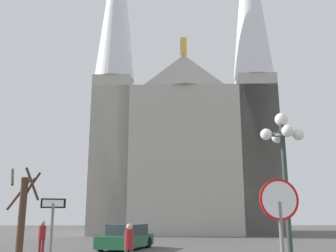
{
  "coord_description": "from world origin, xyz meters",
  "views": [
    {
      "loc": [
        0.45,
        -6.18,
        2.02
      ],
      "look_at": [
        0.9,
        17.36,
        7.5
      ],
      "focal_mm": 40.12,
      "sensor_mm": 36.0,
      "label": 1
    }
  ],
  "objects_px": {
    "bare_tree": "(22,213)",
    "parked_car_near_green": "(126,238)",
    "cathedral": "(184,138)",
    "street_lamp": "(284,159)",
    "stop_sign": "(280,218)",
    "pedestrian_standing": "(129,244)",
    "pedestrian_walking": "(42,235)",
    "one_way_arrow_sign": "(51,239)"
  },
  "relations": [
    {
      "from": "bare_tree",
      "to": "pedestrian_walking",
      "type": "bearing_deg",
      "value": 78.98
    },
    {
      "from": "stop_sign",
      "to": "bare_tree",
      "type": "xyz_separation_m",
      "value": [
        -8.26,
        8.58,
        0.1
      ]
    },
    {
      "from": "pedestrian_walking",
      "to": "pedestrian_standing",
      "type": "xyz_separation_m",
      "value": [
        4.42,
        -4.81,
        -0.01
      ]
    },
    {
      "from": "one_way_arrow_sign",
      "to": "pedestrian_standing",
      "type": "xyz_separation_m",
      "value": [
        1.44,
        4.33,
        -0.43
      ]
    },
    {
      "from": "street_lamp",
      "to": "stop_sign",
      "type": "bearing_deg",
      "value": -110.23
    },
    {
      "from": "pedestrian_walking",
      "to": "pedestrian_standing",
      "type": "bearing_deg",
      "value": -47.46
    },
    {
      "from": "street_lamp",
      "to": "parked_car_near_green",
      "type": "xyz_separation_m",
      "value": [
        -6.02,
        10.36,
        -3.09
      ]
    },
    {
      "from": "stop_sign",
      "to": "parked_car_near_green",
      "type": "xyz_separation_m",
      "value": [
        -4.4,
        14.75,
        -1.27
      ]
    },
    {
      "from": "pedestrian_standing",
      "to": "parked_car_near_green",
      "type": "bearing_deg",
      "value": 95.62
    },
    {
      "from": "one_way_arrow_sign",
      "to": "parked_car_near_green",
      "type": "relative_size",
      "value": 0.52
    },
    {
      "from": "cathedral",
      "to": "bare_tree",
      "type": "height_order",
      "value": "cathedral"
    },
    {
      "from": "stop_sign",
      "to": "street_lamp",
      "type": "relative_size",
      "value": 0.51
    },
    {
      "from": "cathedral",
      "to": "stop_sign",
      "type": "distance_m",
      "value": 32.96
    },
    {
      "from": "cathedral",
      "to": "street_lamp",
      "type": "xyz_separation_m",
      "value": [
        1.56,
        -27.57,
        -6.24
      ]
    },
    {
      "from": "bare_tree",
      "to": "pedestrian_standing",
      "type": "distance_m",
      "value": 5.73
    },
    {
      "from": "pedestrian_walking",
      "to": "street_lamp",
      "type": "bearing_deg",
      "value": -32.2
    },
    {
      "from": "stop_sign",
      "to": "pedestrian_walking",
      "type": "bearing_deg",
      "value": 127.28
    },
    {
      "from": "bare_tree",
      "to": "pedestrian_standing",
      "type": "bearing_deg",
      "value": -32.21
    },
    {
      "from": "cathedral",
      "to": "parked_car_near_green",
      "type": "height_order",
      "value": "cathedral"
    },
    {
      "from": "cathedral",
      "to": "pedestrian_standing",
      "type": "height_order",
      "value": "cathedral"
    },
    {
      "from": "parked_car_near_green",
      "to": "street_lamp",
      "type": "bearing_deg",
      "value": -59.86
    },
    {
      "from": "bare_tree",
      "to": "pedestrian_walking",
      "type": "xyz_separation_m",
      "value": [
        0.35,
        1.81,
        -1.01
      ]
    },
    {
      "from": "parked_car_near_green",
      "to": "pedestrian_standing",
      "type": "bearing_deg",
      "value": -84.38
    },
    {
      "from": "pedestrian_standing",
      "to": "one_way_arrow_sign",
      "type": "bearing_deg",
      "value": -108.37
    },
    {
      "from": "stop_sign",
      "to": "street_lamp",
      "type": "distance_m",
      "value": 5.02
    },
    {
      "from": "parked_car_near_green",
      "to": "pedestrian_walking",
      "type": "distance_m",
      "value": 5.61
    },
    {
      "from": "cathedral",
      "to": "one_way_arrow_sign",
      "type": "distance_m",
      "value": 32.27
    },
    {
      "from": "one_way_arrow_sign",
      "to": "street_lamp",
      "type": "distance_m",
      "value": 7.62
    },
    {
      "from": "parked_car_near_green",
      "to": "cathedral",
      "type": "bearing_deg",
      "value": 75.49
    },
    {
      "from": "cathedral",
      "to": "parked_car_near_green",
      "type": "relative_size",
      "value": 7.91
    },
    {
      "from": "street_lamp",
      "to": "bare_tree",
      "type": "relative_size",
      "value": 1.35
    },
    {
      "from": "stop_sign",
      "to": "pedestrian_walking",
      "type": "relative_size",
      "value": 1.61
    },
    {
      "from": "cathedral",
      "to": "bare_tree",
      "type": "relative_size",
      "value": 9.18
    },
    {
      "from": "one_way_arrow_sign",
      "to": "parked_car_near_green",
      "type": "bearing_deg",
      "value": 87.73
    },
    {
      "from": "one_way_arrow_sign",
      "to": "street_lamp",
      "type": "bearing_deg",
      "value": 25.65
    },
    {
      "from": "bare_tree",
      "to": "parked_car_near_green",
      "type": "relative_size",
      "value": 0.86
    },
    {
      "from": "parked_car_near_green",
      "to": "pedestrian_walking",
      "type": "bearing_deg",
      "value": -128.86
    },
    {
      "from": "stop_sign",
      "to": "parked_car_near_green",
      "type": "bearing_deg",
      "value": 106.6
    },
    {
      "from": "stop_sign",
      "to": "parked_car_near_green",
      "type": "height_order",
      "value": "stop_sign"
    },
    {
      "from": "pedestrian_standing",
      "to": "cathedral",
      "type": "bearing_deg",
      "value": 82.33
    },
    {
      "from": "cathedral",
      "to": "stop_sign",
      "type": "height_order",
      "value": "cathedral"
    },
    {
      "from": "cathedral",
      "to": "street_lamp",
      "type": "height_order",
      "value": "cathedral"
    }
  ]
}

